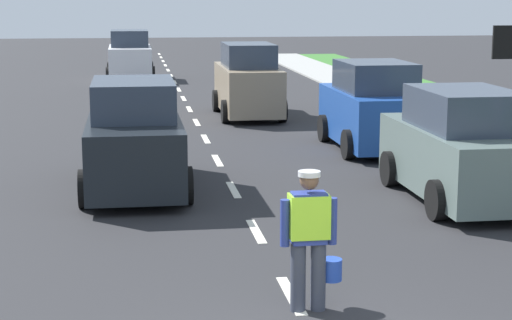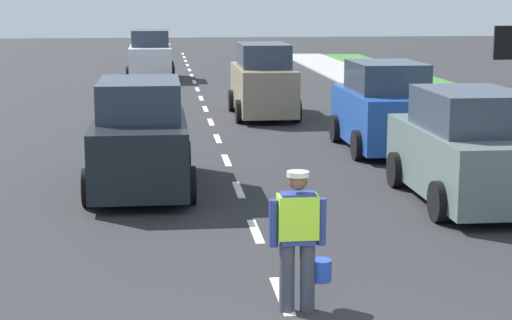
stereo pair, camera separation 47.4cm
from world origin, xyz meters
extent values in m
plane|color=#28282B|center=(0.00, 21.00, 0.00)|extent=(96.00, 96.00, 0.00)
cube|color=silver|center=(0.00, 2.70, 0.01)|extent=(0.14, 1.40, 0.01)
cube|color=silver|center=(0.00, 5.70, 0.01)|extent=(0.14, 1.40, 0.01)
cube|color=silver|center=(0.00, 8.70, 0.01)|extent=(0.14, 1.40, 0.01)
cube|color=silver|center=(0.00, 11.70, 0.01)|extent=(0.14, 1.40, 0.01)
cube|color=silver|center=(0.00, 14.70, 0.01)|extent=(0.14, 1.40, 0.01)
cube|color=silver|center=(0.00, 17.70, 0.01)|extent=(0.14, 1.40, 0.01)
cube|color=silver|center=(0.00, 20.70, 0.01)|extent=(0.14, 1.40, 0.01)
cube|color=silver|center=(0.00, 23.70, 0.01)|extent=(0.14, 1.40, 0.01)
cube|color=silver|center=(0.00, 26.70, 0.01)|extent=(0.14, 1.40, 0.01)
cube|color=silver|center=(0.00, 29.70, 0.01)|extent=(0.14, 1.40, 0.01)
cube|color=silver|center=(0.00, 32.70, 0.01)|extent=(0.14, 1.40, 0.01)
cube|color=silver|center=(0.00, 35.70, 0.01)|extent=(0.14, 1.40, 0.01)
cube|color=silver|center=(0.00, 38.70, 0.01)|extent=(0.14, 1.40, 0.01)
cube|color=silver|center=(0.00, 41.70, 0.01)|extent=(0.14, 1.40, 0.01)
cube|color=silver|center=(0.00, 44.70, 0.01)|extent=(0.14, 1.40, 0.01)
cube|color=silver|center=(0.00, 47.70, 0.01)|extent=(0.14, 1.40, 0.01)
cylinder|color=#383D4C|center=(-0.02, 2.18, 0.41)|extent=(0.18, 0.18, 0.82)
cylinder|color=#383D4C|center=(0.22, 2.19, 0.41)|extent=(0.18, 0.18, 0.82)
cube|color=navy|center=(0.10, 2.18, 1.12)|extent=(0.40, 0.25, 0.60)
cube|color=#A5EA33|center=(0.10, 2.18, 1.14)|extent=(0.46, 0.29, 0.51)
cylinder|color=navy|center=(-0.18, 2.18, 1.07)|extent=(0.11, 0.11, 0.55)
cylinder|color=navy|center=(0.38, 2.19, 1.07)|extent=(0.11, 0.11, 0.55)
sphere|color=brown|center=(0.10, 2.18, 1.56)|extent=(0.22, 0.22, 0.22)
cylinder|color=silver|center=(0.10, 2.18, 1.64)|extent=(0.26, 0.26, 0.06)
cylinder|color=#2347B7|center=(0.40, 2.29, 0.45)|extent=(0.26, 0.26, 0.26)
cube|color=silver|center=(-1.84, 31.13, 0.81)|extent=(1.78, 4.16, 1.26)
cube|color=#2D3847|center=(-1.84, 31.24, 1.79)|extent=(1.57, 2.29, 0.70)
cylinder|color=black|center=(-0.93, 29.84, 0.34)|extent=(0.22, 0.68, 0.68)
cylinder|color=black|center=(-2.75, 29.84, 0.34)|extent=(0.22, 0.68, 0.68)
cylinder|color=black|center=(-0.93, 32.42, 0.34)|extent=(0.22, 0.68, 0.68)
cylinder|color=black|center=(-2.75, 32.42, 0.34)|extent=(0.22, 0.68, 0.68)
cube|color=gray|center=(1.65, 18.80, 0.85)|extent=(1.62, 4.26, 1.33)
cube|color=#2D3847|center=(1.65, 18.69, 1.86)|extent=(1.42, 2.35, 0.70)
cylinder|color=black|center=(0.82, 20.12, 0.34)|extent=(0.22, 0.68, 0.68)
cylinder|color=black|center=(2.48, 20.12, 0.34)|extent=(0.22, 0.68, 0.68)
cylinder|color=black|center=(0.82, 17.48, 0.34)|extent=(0.22, 0.68, 0.68)
cylinder|color=black|center=(2.48, 17.48, 0.34)|extent=(0.22, 0.68, 0.68)
cube|color=black|center=(-1.84, 9.02, 0.78)|extent=(1.72, 4.34, 1.19)
cube|color=#2D3847|center=(-1.84, 9.13, 1.72)|extent=(1.51, 2.39, 0.70)
cylinder|color=black|center=(-0.96, 7.68, 0.34)|extent=(0.22, 0.68, 0.68)
cylinder|color=black|center=(-2.72, 7.68, 0.34)|extent=(0.22, 0.68, 0.68)
cylinder|color=black|center=(-0.96, 10.37, 0.34)|extent=(0.22, 0.68, 0.68)
cylinder|color=black|center=(-2.72, 10.37, 0.34)|extent=(0.22, 0.68, 0.68)
cube|color=slate|center=(3.95, 7.30, 0.75)|extent=(1.77, 4.29, 1.14)
cube|color=#2D3847|center=(3.95, 7.20, 1.67)|extent=(1.56, 2.36, 0.70)
cylinder|color=black|center=(3.04, 8.63, 0.34)|extent=(0.22, 0.68, 0.68)
cylinder|color=black|center=(4.85, 8.63, 0.34)|extent=(0.22, 0.68, 0.68)
cylinder|color=black|center=(3.04, 5.97, 0.34)|extent=(0.22, 0.68, 0.68)
cube|color=#1E4799|center=(3.84, 12.69, 0.79)|extent=(1.76, 4.01, 1.22)
cube|color=#2D3847|center=(3.84, 12.59, 1.75)|extent=(1.55, 2.21, 0.70)
cylinder|color=black|center=(2.94, 13.94, 0.34)|extent=(0.22, 0.68, 0.68)
cylinder|color=black|center=(4.74, 13.94, 0.34)|extent=(0.22, 0.68, 0.68)
cylinder|color=black|center=(2.94, 11.45, 0.34)|extent=(0.22, 0.68, 0.68)
cylinder|color=black|center=(4.74, 11.45, 0.34)|extent=(0.22, 0.68, 0.68)
camera|label=1|loc=(-1.91, -7.41, 3.65)|focal=61.45mm
camera|label=2|loc=(-1.44, -7.47, 3.65)|focal=61.45mm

